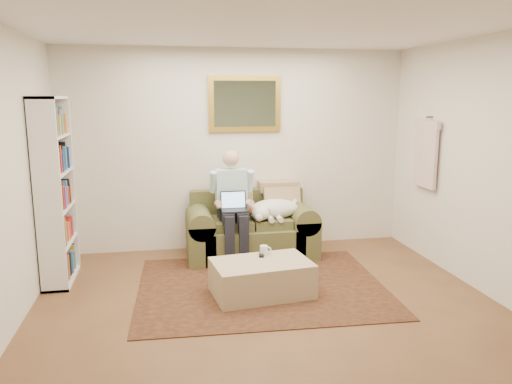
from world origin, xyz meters
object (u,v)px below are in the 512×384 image
object	(u,v)px
sleeping_dog	(274,209)
ottoman	(262,278)
coffee_mug	(264,250)
seated_man	(233,207)
laptop	(234,205)
bookshelf	(55,191)
sofa	(251,234)

from	to	relation	value
sleeping_dog	ottoman	bearing A→B (deg)	-108.42
ottoman	coffee_mug	size ratio (longest dim) A/B	9.75
ottoman	coffee_mug	xyz separation A→B (m)	(0.06, 0.21, 0.23)
coffee_mug	sleeping_dog	bearing A→B (deg)	71.36
ottoman	coffee_mug	world-z (taller)	coffee_mug
seated_man	sleeping_dog	bearing A→B (deg)	7.13
laptop	coffee_mug	world-z (taller)	laptop
laptop	sleeping_dog	distance (m)	0.55
sleeping_dog	laptop	bearing A→B (deg)	-166.36
bookshelf	coffee_mug	bearing A→B (deg)	-15.99
laptop	coffee_mug	size ratio (longest dim) A/B	3.11
sleeping_dog	coffee_mug	world-z (taller)	sleeping_dog
laptop	coffee_mug	distance (m)	0.94
sleeping_dog	ottoman	distance (m)	1.34
ottoman	sleeping_dog	bearing A→B (deg)	71.58
sleeping_dog	sofa	bearing A→B (deg)	164.26
seated_man	sleeping_dog	world-z (taller)	seated_man
coffee_mug	bookshelf	bearing A→B (deg)	164.01
sofa	coffee_mug	world-z (taller)	sofa
sofa	bookshelf	bearing A→B (deg)	-168.25
ottoman	bookshelf	xyz separation A→B (m)	(-2.10, 0.83, 0.82)
seated_man	sofa	bearing A→B (deg)	31.45
sleeping_dog	ottoman	xyz separation A→B (m)	(-0.40, -1.20, -0.44)
laptop	ottoman	bearing A→B (deg)	-83.27
seated_man	sleeping_dog	size ratio (longest dim) A/B	2.04
laptop	sleeping_dog	xyz separation A→B (m)	(0.53, 0.13, -0.09)
seated_man	ottoman	xyz separation A→B (m)	(0.13, -1.14, -0.50)
sofa	sleeping_dog	bearing A→B (deg)	-15.74
seated_man	bookshelf	size ratio (longest dim) A/B	0.67
coffee_mug	laptop	bearing A→B (deg)	102.44
ottoman	bookshelf	world-z (taller)	bookshelf
seated_man	coffee_mug	xyz separation A→B (m)	(0.19, -0.93, -0.27)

